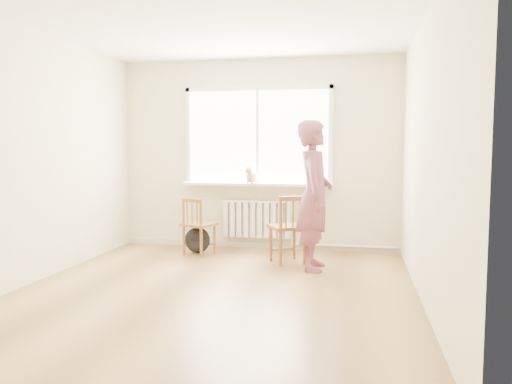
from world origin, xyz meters
The scene contains 13 objects.
floor centered at (0.00, 0.00, 0.00)m, with size 4.50×4.50×0.00m, color #A47743.
ceiling centered at (0.00, 0.00, 2.70)m, with size 4.50×4.50×0.00m, color white.
back_wall centered at (0.00, 2.25, 1.35)m, with size 4.00×0.01×2.70m, color beige.
window centered at (0.00, 2.22, 1.66)m, with size 2.12×0.05×1.42m.
windowsill centered at (0.00, 2.14, 0.93)m, with size 2.15×0.22×0.04m, color white.
radiator centered at (0.00, 2.16, 0.44)m, with size 1.00×0.12×0.55m.
heating_pipe centered at (1.25, 2.19, 0.08)m, with size 0.04×0.04×1.40m, color silver.
baseboard centered at (0.00, 2.23, 0.04)m, with size 4.00×0.03×0.08m, color beige.
chair_left centered at (-0.70, 1.57, 0.39)m, with size 0.49×0.48×0.78m.
chair_right centered at (0.57, 1.33, 0.43)m, with size 0.57×0.56×0.86m.
person centered at (0.90, 1.11, 0.88)m, with size 0.64×0.42×1.77m, color #B23B68.
cat centered at (-0.06, 2.05, 1.05)m, with size 0.20×0.38×0.26m.
backpack centered at (-0.75, 1.72, 0.18)m, with size 0.36×0.27×0.36m, color black.
Camera 1 is at (1.37, -4.77, 1.44)m, focal length 35.00 mm.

